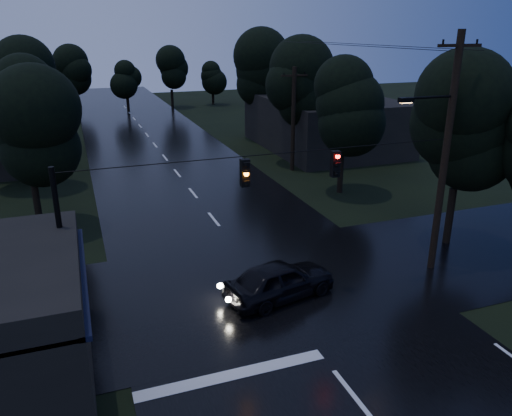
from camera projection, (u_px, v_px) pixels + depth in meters
main_road at (177, 174)px, 36.56m from camera, size 12.00×120.00×0.02m
cross_street at (265, 285)px, 20.65m from camera, size 60.00×9.00×0.02m
building_far_right at (324, 123)px, 43.86m from camera, size 10.00×14.00×4.40m
utility_pole_main at (444, 152)px, 20.37m from camera, size 3.50×0.30×10.00m
utility_pole_far at (293, 118)px, 36.15m from camera, size 2.00×0.30×7.50m
anchor_pole_left at (64, 255)px, 16.33m from camera, size 0.18×0.18×6.00m
span_signals at (291, 167)px, 18.16m from camera, size 15.00×0.37×1.12m
tree_corner_near at (463, 122)px, 22.73m from camera, size 4.48×4.48×9.44m
tree_left_a at (25, 130)px, 24.81m from camera, size 3.92×3.92×8.26m
tree_left_b at (23, 102)px, 31.56m from camera, size 4.20×4.20×8.85m
tree_left_c at (23, 82)px, 40.08m from camera, size 4.48×4.48×9.44m
tree_right_a at (344, 105)px, 30.49m from camera, size 4.20×4.20×8.85m
tree_right_b at (299, 85)px, 37.62m from camera, size 4.48×4.48×9.44m
tree_right_c at (260, 70)px, 46.53m from camera, size 4.76×4.76×10.03m
car at (280, 280)px, 19.44m from camera, size 4.79×2.74×1.53m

